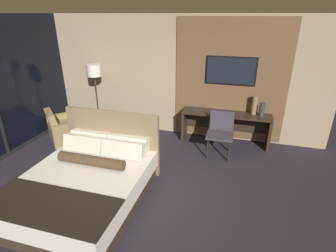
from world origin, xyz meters
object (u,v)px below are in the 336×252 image
Objects in this scene: desk_chair at (221,130)px; book at (196,109)px; vase_tall at (254,105)px; bed at (86,182)px; vase_short at (262,109)px; desk at (226,122)px; floor_lamp at (95,76)px; armchair_by_window at (67,129)px; tv at (231,71)px.

book is at bearing 139.17° from desk_chair.
vase_tall is at bearing 4.11° from book.
bed reaches higher than vase_short.
vase_short is at bearing 0.91° from book.
vase_tall is at bearing 6.50° from desk.
desk is at bearing 3.32° from floor_lamp.
vase_tall reaches higher than vase_short.
book is (1.26, 2.69, 0.43)m from bed.
tv is at bearing -120.79° from armchair_by_window.
tv reaches higher than vase_short.
desk_chair reaches higher than book.
vase_tall reaches higher than book.
bed is at bearing 175.21° from armchair_by_window.
armchair_by_window is (-3.63, -1.07, -1.38)m from tv.
vase_short is at bearing -0.23° from desk.
desk_chair is (1.89, 2.14, 0.23)m from bed.
desk_chair reaches higher than desk.
vase_tall is (0.58, -0.12, -0.70)m from tv.
desk_chair is at bearing -134.50° from vase_tall.
tv is 0.94× the size of armchair_by_window.
bed is 7.43× the size of vase_short.
bed is 3.35m from desk.
vase_tall is 1.39× the size of vase_short.
tv is at bearing 165.38° from vase_short.
bed is at bearing -64.50° from floor_lamp.
vase_short is (0.74, -0.19, -0.76)m from tv.
bed reaches higher than desk.
vase_short reaches higher than desk_chair.
bed is 3.02m from floor_lamp.
book is at bearing -175.89° from vase_tall.
desk is 2.14× the size of desk_chair.
book is (-0.70, -0.22, -0.89)m from tv.
desk is 1.15m from tv.
armchair_by_window is (-3.57, -0.30, -0.30)m from desk_chair.
tv reaches higher than armchair_by_window.
bed is 1.12× the size of desk.
armchair_by_window is at bearing -123.93° from floor_lamp.
armchair_by_window is at bearing 132.47° from bed.
floor_lamp is 6.93× the size of book.
book is (2.47, 0.16, -0.67)m from floor_lamp.
vase_tall is (0.64, 0.65, 0.39)m from desk_chair.
floor_lamp reaches higher than armchair_by_window.
armchair_by_window is 1.43m from floor_lamp.
floor_lamp is 5.68× the size of vase_short.
vase_tall is 1.70× the size of book.
vase_tall is 1.29m from book.
floor_lamp is (-3.16, -0.37, -0.23)m from tv.
bed is at bearing -132.22° from vase_tall.
desk is at bearing 54.36° from bed.
floor_lamp reaches higher than vase_tall.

